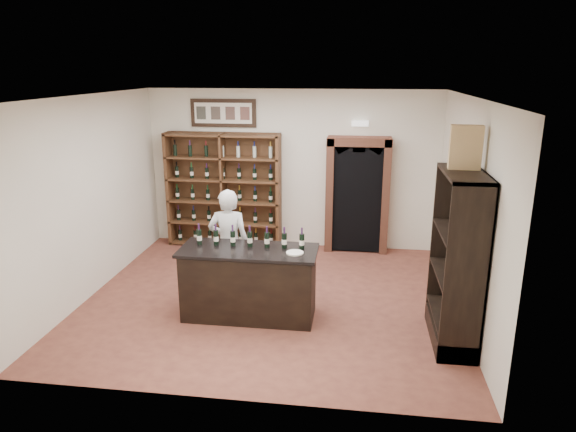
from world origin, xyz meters
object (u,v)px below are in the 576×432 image
object	(u,v)px
wine_shelf	(224,190)
counter_bottle_0	(199,237)
wine_crate	(466,147)
side_cabinet	(457,286)
shopkeeper	(229,244)
tasting_counter	(249,283)

from	to	relation	value
wine_shelf	counter_bottle_0	world-z (taller)	wine_shelf
wine_shelf	wine_crate	size ratio (longest dim) A/B	4.18
side_cabinet	shopkeeper	size ratio (longest dim) A/B	1.31
wine_shelf	shopkeeper	distance (m)	2.42
wine_shelf	shopkeeper	world-z (taller)	wine_shelf
shopkeeper	wine_crate	xyz separation A→B (m)	(3.13, -0.73, 1.62)
counter_bottle_0	side_cabinet	bearing A→B (deg)	-6.82
side_cabinet	counter_bottle_0	bearing A→B (deg)	173.18
counter_bottle_0	wine_crate	size ratio (longest dim) A/B	0.57
side_cabinet	wine_crate	xyz separation A→B (m)	(-0.02, 0.18, 1.71)
wine_shelf	shopkeeper	xyz separation A→B (m)	(0.67, -2.32, -0.26)
wine_shelf	tasting_counter	size ratio (longest dim) A/B	1.17
counter_bottle_0	side_cabinet	distance (m)	3.49
tasting_counter	counter_bottle_0	bearing A→B (deg)	171.17
counter_bottle_0	wine_crate	xyz separation A→B (m)	(3.42, -0.23, 1.36)
wine_shelf	counter_bottle_0	xyz separation A→B (m)	(0.38, -2.82, 0.01)
counter_bottle_0	shopkeeper	bearing A→B (deg)	60.30
tasting_counter	shopkeeper	size ratio (longest dim) A/B	1.12
wine_shelf	tasting_counter	world-z (taller)	wine_shelf
tasting_counter	shopkeeper	bearing A→B (deg)	124.97
counter_bottle_0	wine_shelf	bearing A→B (deg)	97.67
wine_crate	wine_shelf	bearing A→B (deg)	145.55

